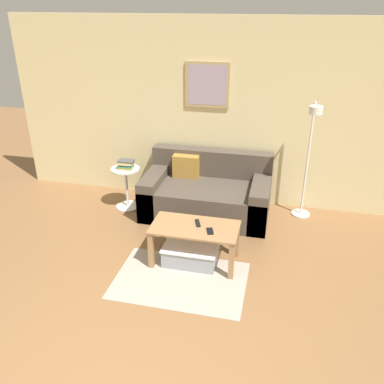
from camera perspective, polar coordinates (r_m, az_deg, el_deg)
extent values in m
cube|color=beige|center=(5.75, 1.69, 10.91)|extent=(5.60, 0.06, 2.55)
cube|color=tan|center=(5.61, 2.16, 14.79)|extent=(0.60, 0.02, 0.60)
cube|color=#A393A8|center=(5.60, 2.14, 14.78)|extent=(0.53, 0.01, 0.53)
cube|color=#A39989|center=(4.46, -1.65, -12.22)|extent=(1.40, 0.94, 0.01)
cube|color=#4C4238|center=(5.60, 2.03, -1.09)|extent=(1.70, 0.95, 0.44)
cube|color=#4C4238|center=(5.77, 2.83, 4.18)|extent=(1.70, 0.20, 0.37)
cube|color=#4C4238|center=(5.74, -5.12, 0.20)|extent=(0.24, 0.95, 0.56)
cube|color=#4C4238|center=(5.50, 9.53, -1.29)|extent=(0.24, 0.95, 0.56)
cube|color=#A87A33|center=(5.69, -0.87, 3.60)|extent=(0.36, 0.14, 0.32)
cube|color=#997047|center=(4.49, 0.40, -4.96)|extent=(0.97, 0.51, 0.02)
cube|color=#997047|center=(4.55, -5.77, -8.14)|extent=(0.06, 0.06, 0.44)
cube|color=#997047|center=(4.38, 5.55, -9.62)|extent=(0.06, 0.06, 0.44)
cube|color=#997047|center=(4.89, -4.19, -5.42)|extent=(0.06, 0.06, 0.44)
cube|color=#997047|center=(4.73, 6.29, -6.67)|extent=(0.06, 0.06, 0.44)
cube|color=gray|center=(4.69, -0.09, -8.59)|extent=(0.59, 0.43, 0.20)
cube|color=silver|center=(4.63, -0.09, -7.46)|extent=(0.62, 0.46, 0.02)
cylinder|color=white|center=(5.88, 14.98, -2.94)|extent=(0.25, 0.25, 0.02)
cylinder|color=white|center=(5.56, 15.89, 4.23)|extent=(0.03, 0.03, 1.56)
cylinder|color=white|center=(5.19, 16.98, 11.67)|extent=(0.02, 0.29, 0.02)
cylinder|color=white|center=(5.06, 17.00, 10.95)|extent=(0.16, 0.16, 0.09)
cylinder|color=white|center=(5.96, -8.96, -1.95)|extent=(0.34, 0.34, 0.01)
cylinder|color=white|center=(5.83, -9.15, 0.57)|extent=(0.04, 0.04, 0.57)
cylinder|color=white|center=(5.72, -9.35, 3.22)|extent=(0.40, 0.40, 0.02)
cube|color=#D18438|center=(5.70, -9.19, 3.37)|extent=(0.19, 0.15, 0.02)
cube|color=#387F4C|center=(5.69, -9.19, 3.60)|extent=(0.20, 0.16, 0.02)
cube|color=#335199|center=(5.70, -9.25, 3.86)|extent=(0.20, 0.16, 0.02)
cube|color=#D8C666|center=(5.68, -9.22, 4.09)|extent=(0.21, 0.18, 0.03)
cube|color=#4C4C51|center=(5.67, -9.23, 4.31)|extent=(0.21, 0.15, 0.02)
cube|color=black|center=(4.53, 0.83, -4.38)|extent=(0.09, 0.15, 0.02)
cube|color=black|center=(4.40, 2.54, -5.50)|extent=(0.11, 0.15, 0.01)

